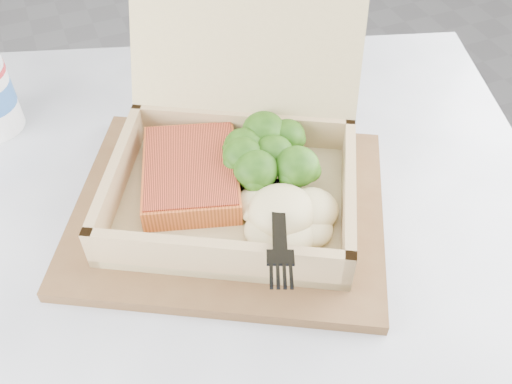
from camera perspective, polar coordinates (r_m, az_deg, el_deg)
name	(u,v)px	position (r m, az deg, el deg)	size (l,w,h in m)	color
floor	(448,357)	(1.36, 18.62, -15.35)	(4.00, 4.00, 0.00)	gray
cafe_table	(209,351)	(0.71, -4.75, -15.60)	(0.94, 0.94, 0.71)	black
serving_tray	(229,209)	(0.58, -2.71, -1.70)	(0.31, 0.25, 0.01)	brown
takeout_container	(237,136)	(0.57, -1.94, 5.65)	(0.34, 0.35, 0.21)	tan
salmon_fillet	(191,174)	(0.58, -6.52, 1.83)	(0.09, 0.12, 0.03)	#D16128
broccoli_pile	(273,158)	(0.58, 1.71, 3.40)	(0.11, 0.11, 0.04)	#3B751A
mashed_potatoes	(282,211)	(0.54, 2.59, -1.89)	(0.10, 0.09, 0.04)	beige
plastic_fork	(278,196)	(0.53, 2.22, -0.36)	(0.08, 0.15, 0.03)	black
receipt	(236,112)	(0.70, -1.98, 7.98)	(0.07, 0.12, 0.00)	silver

